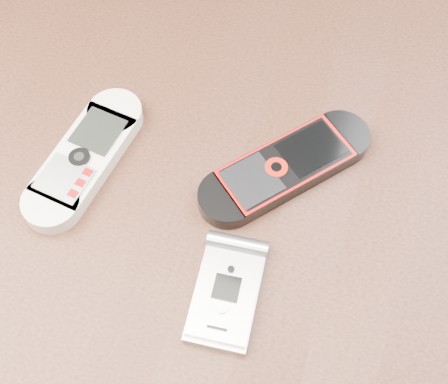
# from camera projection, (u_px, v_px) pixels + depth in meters

# --- Properties ---
(table) EXTENTS (1.20, 0.80, 0.75)m
(table) POSITION_uv_depth(u_px,v_px,m) (219.00, 246.00, 0.64)
(table) COLOR black
(table) RESTS_ON ground
(nokia_white) EXTENTS (0.07, 0.16, 0.02)m
(nokia_white) POSITION_uv_depth(u_px,v_px,m) (85.00, 157.00, 0.55)
(nokia_white) COLOR white
(nokia_white) RESTS_ON table
(nokia_black_red) EXTENTS (0.15, 0.16, 0.02)m
(nokia_black_red) POSITION_uv_depth(u_px,v_px,m) (286.00, 167.00, 0.55)
(nokia_black_red) COLOR black
(nokia_black_red) RESTS_ON table
(motorola_razr) EXTENTS (0.06, 0.10, 0.02)m
(motorola_razr) POSITION_uv_depth(u_px,v_px,m) (226.00, 294.00, 0.49)
(motorola_razr) COLOR #BCBCC1
(motorola_razr) RESTS_ON table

